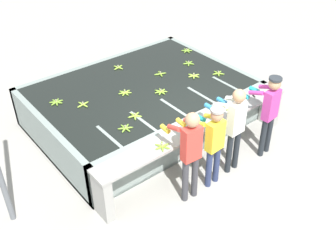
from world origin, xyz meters
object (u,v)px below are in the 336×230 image
object	(u,v)px
banana_bunch_floating_10	(189,63)
knife_0	(252,94)
banana_bunch_floating_4	(160,74)
banana_bunch_ledge_0	(162,146)
worker_0	(190,148)
worker_1	(213,140)
banana_bunch_floating_7	(56,102)
worker_2	(235,123)
worker_3	(269,108)
banana_bunch_floating_2	(83,104)
banana_bunch_ledge_1	(233,109)
banana_bunch_floating_1	(161,92)
banana_bunch_floating_8	(118,67)
banana_bunch_floating_5	(187,51)
banana_bunch_floating_9	(194,76)
banana_bunch_floating_6	(125,128)
banana_bunch_floating_0	(218,73)
banana_bunch_floating_3	(135,116)

from	to	relation	value
banana_bunch_floating_10	knife_0	distance (m)	1.87
banana_bunch_floating_4	banana_bunch_ledge_0	world-z (taller)	banana_bunch_ledge_0
worker_0	worker_1	distance (m)	0.55
banana_bunch_floating_7	banana_bunch_ledge_0	size ratio (longest dim) A/B	0.99
worker_2	knife_0	world-z (taller)	worker_2
banana_bunch_floating_4	knife_0	bearing A→B (deg)	-64.35
worker_3	banana_bunch_floating_2	xyz separation A→B (m)	(-2.52, 2.51, -0.13)
worker_1	banana_bunch_ledge_1	bearing A→B (deg)	25.47
banana_bunch_floating_1	banana_bunch_floating_8	distance (m)	1.47
banana_bunch_floating_5	banana_bunch_floating_7	world-z (taller)	same
worker_0	banana_bunch_floating_2	bearing A→B (deg)	102.95
worker_1	banana_bunch_ledge_0	world-z (taller)	worker_1
worker_2	worker_3	distance (m)	0.86
banana_bunch_floating_2	banana_bunch_floating_5	world-z (taller)	same
worker_2	banana_bunch_floating_1	xyz separation A→B (m)	(-0.18, 1.85, -0.14)
banana_bunch_floating_8	banana_bunch_ledge_0	world-z (taller)	banana_bunch_ledge_0
banana_bunch_floating_2	banana_bunch_floating_4	xyz separation A→B (m)	(1.96, 0.04, 0.00)
banana_bunch_floating_2	banana_bunch_floating_7	distance (m)	0.55
banana_bunch_floating_8	worker_3	bearing A→B (deg)	-71.92
banana_bunch_floating_4	banana_bunch_floating_8	size ratio (longest dim) A/B	0.99
worker_3	banana_bunch_ledge_1	size ratio (longest dim) A/B	6.62
worker_3	banana_bunch_floating_8	bearing A→B (deg)	108.08
banana_bunch_floating_9	banana_bunch_floating_6	bearing A→B (deg)	-163.35
worker_1	banana_bunch_floating_2	distance (m)	2.70
banana_bunch_floating_7	banana_bunch_floating_9	xyz separation A→B (m)	(2.83, -0.91, 0.00)
banana_bunch_floating_6	banana_bunch_floating_10	size ratio (longest dim) A/B	1.02
worker_0	worker_3	xyz separation A→B (m)	(1.95, -0.03, -0.02)
banana_bunch_floating_0	banana_bunch_floating_9	world-z (taller)	same
banana_bunch_floating_4	banana_bunch_floating_8	distance (m)	1.01
banana_bunch_floating_7	banana_bunch_floating_9	distance (m)	2.98
banana_bunch_floating_8	banana_bunch_ledge_0	distance (m)	3.08
banana_bunch_floating_0	banana_bunch_ledge_1	world-z (taller)	banana_bunch_ledge_1
banana_bunch_floating_0	banana_bunch_ledge_0	distance (m)	2.88
banana_bunch_floating_1	knife_0	distance (m)	1.87
banana_bunch_floating_7	worker_1	bearing A→B (deg)	-62.84
worker_1	knife_0	distance (m)	1.85
worker_3	banana_bunch_floating_3	bearing A→B (deg)	141.85
worker_3	banana_bunch_floating_7	distance (m)	4.10
worker_2	banana_bunch_ledge_1	world-z (taller)	worker_2
banana_bunch_floating_5	banana_bunch_ledge_0	world-z (taller)	banana_bunch_ledge_0
worker_2	banana_bunch_floating_3	bearing A→B (deg)	127.21
banana_bunch_floating_1	worker_1	bearing A→B (deg)	-101.04
worker_1	knife_0	xyz separation A→B (m)	(1.74, 0.62, -0.06)
banana_bunch_floating_8	banana_bunch_ledge_1	bearing A→B (deg)	-75.98
banana_bunch_floating_9	banana_bunch_floating_0	bearing A→B (deg)	-28.04
banana_bunch_floating_9	banana_bunch_ledge_1	size ratio (longest dim) A/B	1.10
banana_bunch_floating_0	worker_2	bearing A→B (deg)	-128.02
banana_bunch_floating_4	banana_bunch_floating_6	size ratio (longest dim) A/B	0.98
banana_bunch_floating_10	banana_bunch_floating_3	bearing A→B (deg)	-156.08
worker_1	banana_bunch_floating_8	xyz separation A→B (m)	(0.29, 3.36, -0.05)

